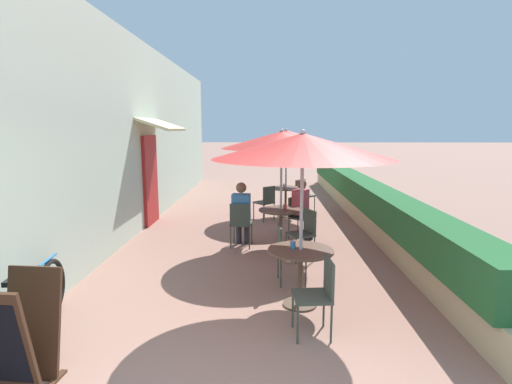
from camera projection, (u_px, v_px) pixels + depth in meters
cafe_facade_wall at (149, 135)px, 9.88m from camera, size 0.98×14.60×4.20m
planter_hedge at (361, 198)px, 10.03m from camera, size 0.60×13.60×1.01m
patio_table_near at (300, 264)px, 5.10m from camera, size 0.84×0.84×0.75m
patio_umbrella_near at (303, 146)px, 4.86m from camera, size 2.24×2.24×2.26m
cafe_chair_near_left at (287, 249)px, 5.85m from camera, size 0.43×0.43×0.87m
cafe_chair_near_right at (319, 291)px, 4.36m from camera, size 0.43×0.43×0.87m
coffee_cup_near at (293, 245)px, 5.10m from camera, size 0.07×0.07×0.09m
patio_table_mid at (281, 219)px, 7.58m from camera, size 0.84×0.84×0.75m
patio_umbrella_mid at (282, 140)px, 7.34m from camera, size 2.24×2.24×2.26m
cafe_chair_mid_left at (304, 230)px, 6.93m from camera, size 0.53×0.53×0.87m
cafe_chair_mid_right at (298, 214)px, 8.23m from camera, size 0.56×0.56×0.87m
seated_patron_mid_right at (303, 206)px, 8.14m from camera, size 0.51×0.49×1.25m
cafe_chair_mid_back at (241, 221)px, 7.60m from camera, size 0.44×0.44×0.87m
seated_patron_mid_back at (242, 211)px, 7.69m from camera, size 0.36×0.43×1.25m
coffee_cup_mid at (285, 207)px, 7.58m from camera, size 0.07×0.07×0.09m
patio_table_far at (286, 195)px, 10.32m from camera, size 0.84×0.84×0.75m
patio_umbrella_far at (286, 137)px, 10.08m from camera, size 2.24×2.24×2.26m
cafe_chair_far_left at (303, 193)px, 10.88m from camera, size 0.57×0.57×0.87m
cafe_chair_far_right at (266, 200)px, 9.78m from camera, size 0.57×0.57×0.87m
coffee_cup_far at (284, 186)px, 10.35m from camera, size 0.07×0.07×0.09m
bicycle_leaning at (30, 306)px, 4.31m from camera, size 0.24×1.78×0.80m
menu_board at (19, 334)px, 3.47m from camera, size 0.57×0.67×1.01m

